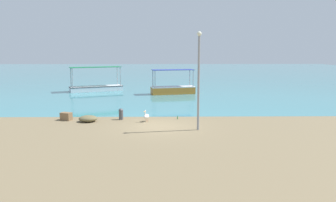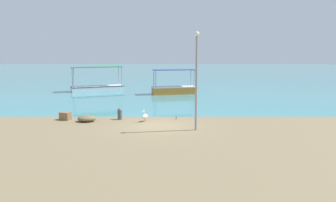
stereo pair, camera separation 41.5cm
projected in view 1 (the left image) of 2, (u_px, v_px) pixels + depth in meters
name	position (u px, v px, depth m)	size (l,w,h in m)	color
ground	(159.00, 126.00, 20.70)	(120.00, 120.00, 0.00)	#7C6A4B
harbor_water	(162.00, 73.00, 68.12)	(110.00, 90.00, 0.00)	teal
fishing_boat_far_left	(173.00, 89.00, 35.95)	(5.00, 2.54, 2.67)	orange
fishing_boat_far_right	(96.00, 87.00, 38.36)	(6.23, 3.89, 2.83)	white
pelican	(146.00, 116.00, 21.99)	(0.49, 0.76, 0.80)	#E0997A
lamp_post	(199.00, 76.00, 19.28)	(0.28, 0.28, 5.85)	gray
mooring_bollard	(121.00, 114.00, 22.64)	(0.31, 0.31, 0.79)	#47474C
net_pile	(88.00, 119.00, 22.01)	(1.24, 1.05, 0.42)	brown
cargo_crate	(66.00, 116.00, 22.49)	(0.74, 0.45, 0.53)	olive
glass_bottle	(178.00, 118.00, 22.80)	(0.07, 0.07, 0.27)	#3F7F4C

